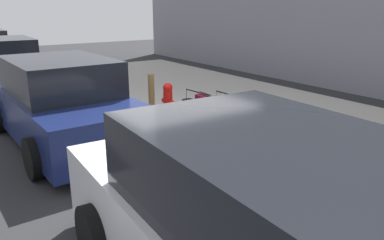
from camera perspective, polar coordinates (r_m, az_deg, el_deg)
ground_plane at (r=7.46m, az=-3.02°, el=-2.61°), size 40.00×40.00×0.00m
sidewalk_curb at (r=8.95m, az=10.70°, el=0.87°), size 18.00×5.00×0.14m
suitcase_red_0 at (r=5.36m, az=21.36°, el=-6.35°), size 0.46×0.24×0.92m
suitcase_olive_1 at (r=5.70m, az=17.05°, el=-4.48°), size 0.42×0.22×0.87m
suitcase_teal_2 at (r=5.97m, az=12.32°, el=-3.08°), size 0.47×0.26×0.75m
suitcase_silver_3 at (r=6.43m, az=9.02°, el=-1.72°), size 0.50×0.27×0.96m
suitcase_navy_4 at (r=6.78m, az=4.70°, el=-0.67°), size 0.48×0.23×0.89m
suitcase_maroon_5 at (r=7.20m, az=1.95°, el=0.85°), size 0.42×0.20×0.78m
suitcase_black_6 at (r=7.72m, az=0.10°, el=1.13°), size 0.47×0.23×0.72m
fire_hydrant at (r=8.38m, az=-3.60°, el=3.22°), size 0.39×0.21×0.72m
bollard_post at (r=8.70m, az=-6.06°, el=4.02°), size 0.14×0.14×0.86m
parked_car_white_0 at (r=3.11m, az=11.57°, el=-17.06°), size 4.65×2.20×1.60m
parked_car_navy_1 at (r=7.43m, az=-18.73°, el=2.32°), size 4.40×2.06×1.56m
parked_car_charcoal_2 at (r=12.83m, az=-25.98°, el=7.23°), size 4.36×2.06×1.55m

